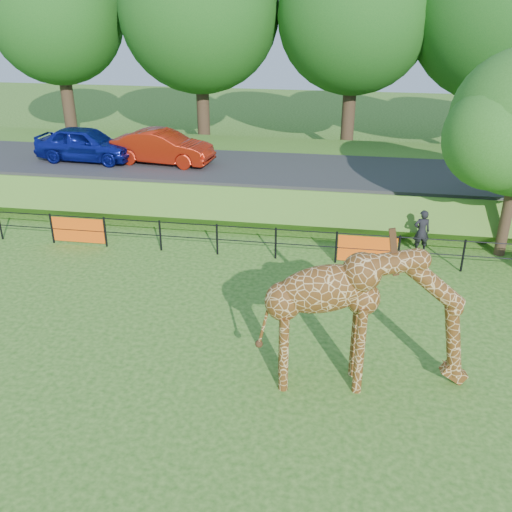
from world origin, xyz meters
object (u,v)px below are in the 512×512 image
object	(u,v)px
giraffe	(367,319)
car_blue	(86,144)
car_red	(163,147)
visitor	(422,231)

from	to	relation	value
giraffe	car_blue	distance (m)	17.01
car_blue	car_red	world-z (taller)	car_blue
car_blue	visitor	xyz separation A→B (m)	(13.95, -4.39, -1.40)
giraffe	car_red	world-z (taller)	giraffe
giraffe	car_blue	size ratio (longest dim) A/B	1.08
car_blue	visitor	bearing A→B (deg)	-103.84
car_blue	giraffe	bearing A→B (deg)	-131.60
car_blue	car_red	xyz separation A→B (m)	(3.44, 0.12, -0.04)
car_blue	car_red	bearing A→B (deg)	-84.30
car_red	visitor	size ratio (longest dim) A/B	2.81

